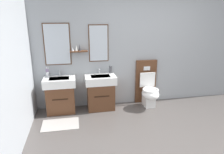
% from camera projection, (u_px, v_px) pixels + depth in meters
% --- Properties ---
extents(ground_plane, '(6.35, 5.14, 0.10)m').
position_uv_depth(ground_plane, '(185.00, 152.00, 3.14)').
color(ground_plane, '#4C4744').
rests_on(ground_plane, ground).
extents(wall_back, '(5.15, 0.27, 2.63)m').
position_uv_depth(wall_back, '(146.00, 45.00, 4.52)').
color(wall_back, '#999EA3').
rests_on(wall_back, ground).
extents(bath_mat, '(0.68, 0.44, 0.01)m').
position_uv_depth(bath_mat, '(60.00, 124.00, 3.80)').
color(bath_mat, '#9E9993').
rests_on(bath_mat, ground).
extents(vanity_sink_left, '(0.64, 0.45, 0.74)m').
position_uv_depth(vanity_sink_left, '(61.00, 94.00, 4.23)').
color(vanity_sink_left, '#56331E').
rests_on(vanity_sink_left, ground).
extents(tap_on_left_sink, '(0.03, 0.13, 0.11)m').
position_uv_depth(tap_on_left_sink, '(59.00, 72.00, 4.25)').
color(tap_on_left_sink, silver).
rests_on(tap_on_left_sink, vanity_sink_left).
extents(vanity_sink_right, '(0.64, 0.45, 0.74)m').
position_uv_depth(vanity_sink_right, '(101.00, 91.00, 4.38)').
color(vanity_sink_right, '#56331E').
rests_on(vanity_sink_right, ground).
extents(tap_on_right_sink, '(0.03, 0.13, 0.11)m').
position_uv_depth(tap_on_right_sink, '(99.00, 70.00, 4.40)').
color(tap_on_right_sink, silver).
rests_on(tap_on_right_sink, vanity_sink_right).
extents(toilet, '(0.48, 0.63, 1.00)m').
position_uv_depth(toilet, '(148.00, 89.00, 4.56)').
color(toilet, '#56331E').
rests_on(toilet, ground).
extents(toothbrush_cup, '(0.07, 0.07, 0.20)m').
position_uv_depth(toothbrush_cup, '(47.00, 74.00, 4.20)').
color(toothbrush_cup, silver).
rests_on(toothbrush_cup, vanity_sink_left).
extents(soap_dispenser, '(0.06, 0.06, 0.19)m').
position_uv_depth(soap_dispenser, '(111.00, 69.00, 4.44)').
color(soap_dispenser, '#4C4C51').
rests_on(soap_dispenser, vanity_sink_right).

